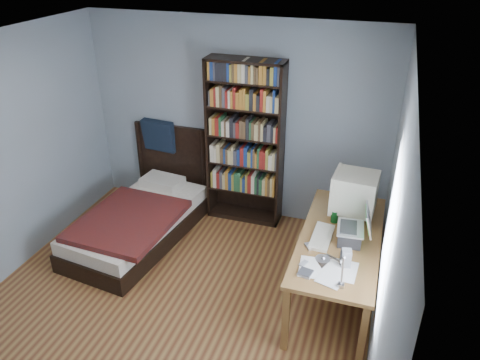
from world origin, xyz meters
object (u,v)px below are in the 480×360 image
Objects in this scene: desk_lamp at (326,265)px; bed at (141,217)px; laptop at (352,233)px; speaker at (346,258)px; keyboard at (322,237)px; soda_can at (335,216)px; desk at (344,236)px; bookshelf at (245,144)px; crt_monitor at (354,193)px.

desk_lamp reaches higher than bed.
laptop reaches higher than speaker.
keyboard is 2.33m from bed.
speaker is at bearing -91.04° from laptop.
laptop is 0.71× the size of desk_lamp.
soda_can is (0.07, 0.33, 0.05)m from keyboard.
keyboard is 0.22× the size of bed.
desk is at bearing 68.03° from soda_can.
bookshelf reaches higher than bed.
laptop is 0.19× the size of bookshelf.
bookshelf is at bearing 120.30° from speaker.
crt_monitor reaches higher than speaker.
crt_monitor reaches higher than bed.
soda_can is at bearing 79.41° from keyboard.
desk_lamp is (-0.01, -1.54, 0.75)m from desk.
bookshelf reaches higher than desk.
desk is at bearing 2.62° from bed.
laptop is 1.90m from bookshelf.
desk is 0.84× the size of bed.
crt_monitor is 0.30m from soda_can.
desk_lamp is 1.21× the size of keyboard.
desk_lamp reaches higher than keyboard.
laptop is at bearing 83.46° from desk_lamp.
desk_lamp is 0.26× the size of bed.
bookshelf is (-1.43, 1.61, 0.22)m from speaker.
keyboard is at bearing -114.11° from crt_monitor.
bed is at bearing -177.38° from desk.
speaker reaches higher than desk.
desk is at bearing 75.14° from keyboard.
keyboard is (-0.27, -0.02, -0.09)m from laptop.
desk_lamp is 2.93m from bed.
bed is at bearing 150.64° from speaker.
crt_monitor is 1.47m from desk_lamp.
bed is at bearing 170.05° from keyboard.
bed reaches higher than laptop.
soda_can is (-0.20, 0.31, -0.04)m from laptop.
soda_can is (-0.19, 0.68, -0.02)m from speaker.
laptop is at bearing -9.93° from bed.
crt_monitor is at bearing -29.09° from bookshelf.
keyboard is at bearing -47.07° from bookshelf.
desk is 0.59m from crt_monitor.
bed reaches higher than desk.
laptop is 2.60m from bed.
crt_monitor is at bearing 81.84° from speaker.
speaker is (-0.01, -0.37, -0.03)m from laptop.
keyboard is 1.74m from bookshelf.
bookshelf is at bearing 36.80° from bed.
bookshelf is at bearing 134.58° from keyboard.
soda_can is 2.37m from bed.
crt_monitor is (0.05, -0.08, 0.58)m from desk.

